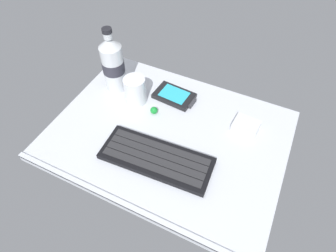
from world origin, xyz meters
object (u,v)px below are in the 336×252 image
(trackball_mouse, at_px, (154,110))
(juice_cup, at_px, (135,91))
(handheld_device, at_px, (175,96))
(charger_block, at_px, (246,126))
(keyboard, at_px, (156,158))
(water_bottle, at_px, (113,64))

(trackball_mouse, bearing_deg, juice_cup, 163.01)
(handheld_device, bearing_deg, charger_block, -6.17)
(keyboard, xyz_separation_m, juice_cup, (-0.16, 0.17, 0.03))
(trackball_mouse, bearing_deg, water_bottle, 162.55)
(charger_block, xyz_separation_m, trackball_mouse, (-0.26, -0.06, -0.00))
(juice_cup, distance_m, trackball_mouse, 0.08)
(water_bottle, xyz_separation_m, charger_block, (0.42, 0.01, -0.08))
(juice_cup, bearing_deg, charger_block, 6.42)
(keyboard, relative_size, charger_block, 4.23)
(keyboard, bearing_deg, charger_block, 48.78)
(keyboard, relative_size, juice_cup, 3.48)
(juice_cup, height_order, water_bottle, water_bottle)
(water_bottle, height_order, charger_block, water_bottle)
(juice_cup, bearing_deg, handheld_device, 31.81)
(water_bottle, bearing_deg, handheld_device, 10.39)
(handheld_device, relative_size, trackball_mouse, 6.02)
(water_bottle, relative_size, trackball_mouse, 9.45)
(charger_block, bearing_deg, water_bottle, -178.72)
(juice_cup, relative_size, water_bottle, 0.41)
(keyboard, bearing_deg, water_bottle, 141.35)
(water_bottle, height_order, trackball_mouse, water_bottle)
(handheld_device, height_order, charger_block, charger_block)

